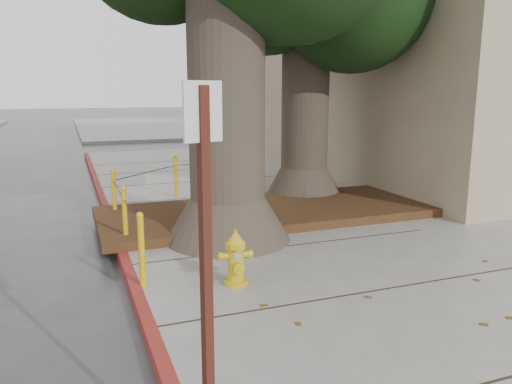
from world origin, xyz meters
TOP-DOWN VIEW (x-y plane):
  - ground at (0.00, 0.00)m, footprint 140.00×140.00m
  - sidewalk_far at (6.00, 30.00)m, footprint 16.00×20.00m
  - curb_red at (-2.00, 2.50)m, footprint 0.14×26.00m
  - planter_bed at (0.90, 3.90)m, footprint 6.40×2.60m
  - building_corner at (10.00, 8.50)m, footprint 12.00×13.00m
  - building_side_white at (16.00, 26.00)m, footprint 10.00×10.00m
  - building_side_grey at (22.00, 32.00)m, footprint 12.00×14.00m
  - bollard_ring at (-0.87, 4.38)m, footprint 3.79×5.39m
  - fire_hydrant at (-0.81, 0.79)m, footprint 0.38×0.34m
  - signpost at (-1.95, -2.09)m, footprint 0.24×0.08m
  - car_silver at (4.65, 17.94)m, footprint 3.80×1.85m
  - car_red at (9.90, 18.71)m, footprint 3.50×1.42m

SIDE VIEW (x-z plane):
  - ground at x=0.00m, z-range 0.00..0.00m
  - sidewalk_far at x=6.00m, z-range 0.00..0.15m
  - curb_red at x=-2.00m, z-range -0.01..0.15m
  - planter_bed at x=0.90m, z-range 0.15..0.31m
  - fire_hydrant at x=-0.81m, z-range 0.14..0.85m
  - car_red at x=9.90m, z-range 0.00..1.13m
  - car_silver at x=4.65m, z-range 0.00..1.25m
  - bollard_ring at x=-0.87m, z-range 0.19..1.14m
  - signpost at x=-1.95m, z-range 0.31..2.77m
  - building_side_white at x=16.00m, z-range 0.00..9.00m
  - building_corner at x=10.00m, z-range 0.00..10.00m
  - building_side_grey at x=22.00m, z-range 0.00..12.00m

